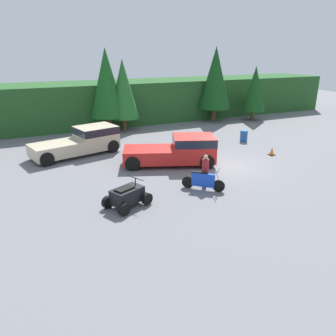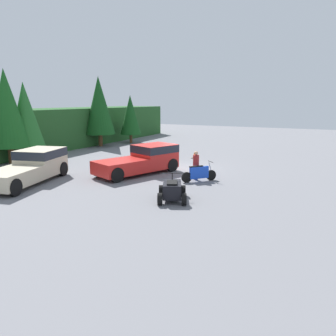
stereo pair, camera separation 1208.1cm
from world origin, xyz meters
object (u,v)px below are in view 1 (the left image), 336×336
(traffic_cone, at_px, (272,151))
(steel_barrel, at_px, (244,136))
(quad_atv, at_px, (127,196))
(pickup_truck_second, at_px, (83,140))
(pickup_truck_red, at_px, (178,150))
(rider_person, at_px, (205,170))
(dirt_bike, at_px, (203,181))

(traffic_cone, height_order, steel_barrel, steel_barrel)
(quad_atv, relative_size, traffic_cone, 4.35)
(pickup_truck_second, relative_size, steel_barrel, 7.10)
(pickup_truck_red, height_order, traffic_cone, pickup_truck_red)
(pickup_truck_red, distance_m, rider_person, 3.89)
(pickup_truck_red, distance_m, dirt_bike, 4.28)
(quad_atv, height_order, rider_person, rider_person)
(steel_barrel, bearing_deg, traffic_cone, -97.08)
(rider_person, bearing_deg, pickup_truck_second, 165.37)
(pickup_truck_red, distance_m, quad_atv, 6.54)
(steel_barrel, bearing_deg, dirt_bike, -138.18)
(dirt_bike, relative_size, quad_atv, 0.72)
(pickup_truck_second, distance_m, steel_barrel, 12.44)
(quad_atv, bearing_deg, pickup_truck_second, 66.42)
(pickup_truck_second, relative_size, dirt_bike, 3.61)
(pickup_truck_red, height_order, steel_barrel, pickup_truck_red)
(pickup_truck_second, height_order, rider_person, pickup_truck_second)
(quad_atv, relative_size, rider_person, 1.35)
(pickup_truck_red, xyz_separation_m, traffic_cone, (6.78, -0.96, -0.72))
(pickup_truck_red, height_order, dirt_bike, pickup_truck_red)
(steel_barrel, bearing_deg, pickup_truck_red, -158.44)
(pickup_truck_second, distance_m, rider_person, 9.86)
(dirt_bike, bearing_deg, pickup_truck_red, 124.18)
(pickup_truck_second, relative_size, rider_person, 3.51)
(dirt_bike, xyz_separation_m, traffic_cone, (7.43, 3.25, -0.23))
(dirt_bike, distance_m, quad_atv, 4.18)
(dirt_bike, bearing_deg, traffic_cone, 66.58)
(quad_atv, height_order, traffic_cone, quad_atv)
(pickup_truck_red, xyz_separation_m, pickup_truck_second, (-5.02, 4.81, 0.00))
(dirt_bike, bearing_deg, steel_barrel, 84.78)
(dirt_bike, xyz_separation_m, quad_atv, (-4.17, -0.19, 0.02))
(dirt_bike, distance_m, traffic_cone, 8.11)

